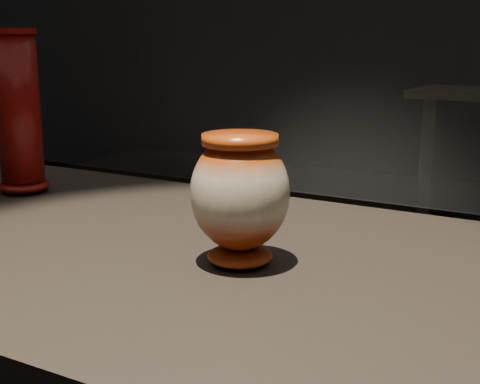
# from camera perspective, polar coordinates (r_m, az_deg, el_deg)

# --- Properties ---
(main_vase) EXTENTS (0.17, 0.17, 0.20)m
(main_vase) POSITION_cam_1_polar(r_m,az_deg,el_deg) (0.97, 0.00, -0.20)
(main_vase) COLOR maroon
(main_vase) RESTS_ON display_plinth
(tall_vase) EXTENTS (0.12, 0.12, 0.35)m
(tall_vase) POSITION_cam_1_polar(r_m,az_deg,el_deg) (1.50, -18.37, 6.27)
(tall_vase) COLOR #AC190B
(tall_vase) RESTS_ON display_plinth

